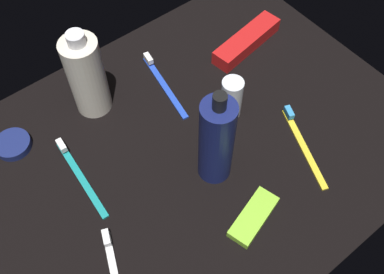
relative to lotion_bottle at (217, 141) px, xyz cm
name	(u,v)px	position (x,y,z in cm)	size (l,w,h in cm)	color
ground_plane	(192,148)	(-0.14, 6.41, -10.07)	(84.00, 64.00, 1.20)	black
lotion_bottle	(217,141)	(0.00, 0.00, 0.00)	(5.88, 5.88, 21.29)	navy
bodywash_bottle	(87,76)	(-9.25, 25.94, -0.86)	(6.86, 6.86, 18.89)	silver
deodorant_stick	(231,98)	(10.47, 7.94, -4.98)	(4.09, 4.09, 8.97)	silver
toothbrush_yellow	(302,142)	(16.26, -5.81, -8.86)	(7.77, 17.17, 2.10)	yellow
toothbrush_teal	(78,173)	(-19.82, 14.13, -8.86)	(2.34, 18.04, 2.10)	teal
toothbrush_blue	(162,82)	(4.40, 21.97, -8.86)	(4.13, 17.95, 2.10)	blue
toothpaste_box_red	(247,41)	(24.89, 19.27, -7.87)	(17.60, 4.40, 3.20)	red
snack_bar_lime	(253,217)	(-1.02, -11.35, -8.72)	(10.40, 4.00, 1.50)	#8CD133
cream_tin_left	(13,144)	(-26.27, 26.78, -8.72)	(6.62, 6.62, 1.51)	navy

